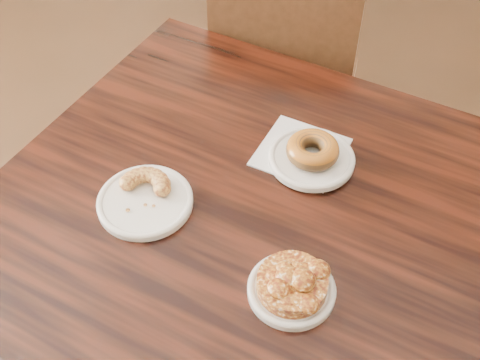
% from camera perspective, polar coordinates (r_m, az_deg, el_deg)
% --- Properties ---
extents(cafe_table, '(1.21, 1.21, 0.75)m').
position_cam_1_polar(cafe_table, '(1.41, 0.59, -13.52)').
color(cafe_table, black).
rests_on(cafe_table, floor).
extents(chair_far, '(0.42, 0.42, 0.90)m').
position_cam_1_polar(chair_far, '(1.84, 4.56, 8.52)').
color(chair_far, black).
rests_on(chair_far, floor).
extents(napkin, '(0.20, 0.20, 0.00)m').
position_cam_1_polar(napkin, '(1.22, 5.79, 2.67)').
color(napkin, silver).
rests_on(napkin, cafe_table).
extents(plate_donut, '(0.17, 0.17, 0.01)m').
position_cam_1_polar(plate_donut, '(1.19, 6.80, 2.01)').
color(plate_donut, white).
rests_on(plate_donut, napkin).
extents(plate_cruller, '(0.18, 0.18, 0.01)m').
position_cam_1_polar(plate_cruller, '(1.13, -8.99, -2.05)').
color(plate_cruller, white).
rests_on(plate_cruller, cafe_table).
extents(plate_fritter, '(0.15, 0.15, 0.01)m').
position_cam_1_polar(plate_fritter, '(1.01, 4.89, -10.36)').
color(plate_fritter, silver).
rests_on(plate_fritter, cafe_table).
extents(glazed_donut, '(0.10, 0.10, 0.04)m').
position_cam_1_polar(glazed_donut, '(1.18, 6.90, 2.85)').
color(glazed_donut, '#8B5214').
rests_on(glazed_donut, plate_donut).
extents(apple_fritter, '(0.15, 0.15, 0.04)m').
position_cam_1_polar(apple_fritter, '(0.98, 4.99, -9.58)').
color(apple_fritter, '#491507').
rests_on(apple_fritter, plate_fritter).
extents(cruller_fragment, '(0.11, 0.11, 0.03)m').
position_cam_1_polar(cruller_fragment, '(1.11, -9.11, -1.34)').
color(cruller_fragment, '#622C13').
rests_on(cruller_fragment, plate_cruller).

